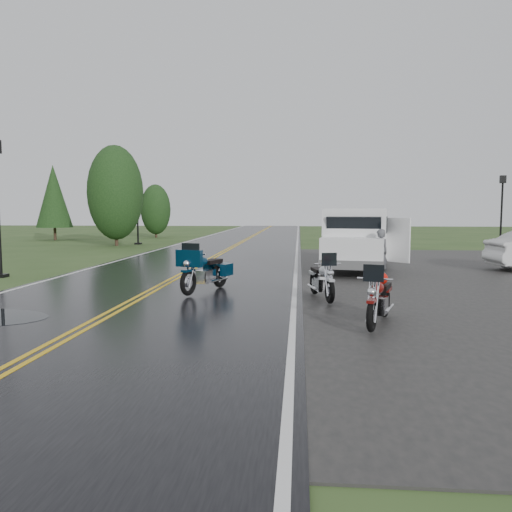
% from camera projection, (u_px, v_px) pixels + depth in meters
% --- Properties ---
extents(ground, '(120.00, 120.00, 0.00)m').
position_uv_depth(ground, '(125.00, 307.00, 11.23)').
color(ground, '#2D471E').
rests_on(ground, ground).
extents(road, '(8.00, 100.00, 0.04)m').
position_uv_depth(road, '(207.00, 261.00, 21.15)').
color(road, black).
rests_on(road, ground).
extents(motorcycle_red, '(1.30, 2.09, 1.16)m').
position_uv_depth(motorcycle_red, '(372.00, 303.00, 8.63)').
color(motorcycle_red, '#5C0D0A').
rests_on(motorcycle_red, ground).
extents(motorcycle_teal, '(1.52, 2.37, 1.32)m').
position_uv_depth(motorcycle_teal, '(188.00, 272.00, 12.33)').
color(motorcycle_teal, '#042035').
rests_on(motorcycle_teal, ground).
extents(motorcycle_silver, '(1.10, 2.03, 1.14)m').
position_uv_depth(motorcycle_silver, '(330.00, 281.00, 11.29)').
color(motorcycle_silver, '#B3B7BB').
rests_on(motorcycle_silver, ground).
extents(van_white, '(3.19, 6.13, 2.29)m').
position_uv_depth(van_white, '(326.00, 241.00, 16.65)').
color(van_white, white).
rests_on(van_white, ground).
extents(person_at_van, '(0.66, 0.55, 1.56)m').
position_uv_depth(person_at_van, '(380.00, 254.00, 15.92)').
color(person_at_van, '#535459').
rests_on(person_at_van, ground).
extents(lamp_post_far_left, '(0.41, 0.41, 4.75)m').
position_uv_depth(lamp_post_far_left, '(137.00, 208.00, 32.01)').
color(lamp_post_far_left, black).
rests_on(lamp_post_far_left, ground).
extents(lamp_post_far_right, '(0.34, 0.34, 3.93)m').
position_uv_depth(lamp_post_far_right, '(501.00, 215.00, 24.49)').
color(lamp_post_far_right, black).
rests_on(lamp_post_far_right, ground).
extents(tree_left_mid, '(3.38, 3.38, 5.29)m').
position_uv_depth(tree_left_mid, '(116.00, 203.00, 30.76)').
color(tree_left_mid, '#1E3D19').
rests_on(tree_left_mid, ground).
extents(tree_left_far, '(2.38, 2.38, 3.67)m').
position_uv_depth(tree_left_far, '(156.00, 215.00, 40.29)').
color(tree_left_far, '#1E3D19').
rests_on(tree_left_far, ground).
extents(pine_left_far, '(2.58, 2.58, 5.38)m').
position_uv_depth(pine_left_far, '(54.00, 204.00, 36.61)').
color(pine_left_far, '#1E3D19').
rests_on(pine_left_far, ground).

